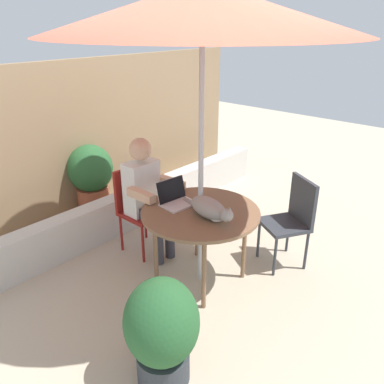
# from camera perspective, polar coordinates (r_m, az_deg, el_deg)

# --- Properties ---
(ground_plane) EXTENTS (14.00, 14.00, 0.00)m
(ground_plane) POSITION_cam_1_polar(r_m,az_deg,el_deg) (3.81, 1.15, -12.46)
(ground_plane) COLOR #BCAD93
(fence_back) EXTENTS (5.60, 0.08, 1.86)m
(fence_back) POSITION_cam_1_polar(r_m,az_deg,el_deg) (4.84, -17.53, 6.86)
(fence_back) COLOR #937756
(fence_back) RESTS_ON ground
(planter_wall_low) EXTENTS (5.04, 0.20, 0.44)m
(planter_wall_low) POSITION_cam_1_polar(r_m,az_deg,el_deg) (4.52, -11.42, -3.45)
(planter_wall_low) COLOR beige
(planter_wall_low) RESTS_ON ground
(patio_table) EXTENTS (1.05, 1.05, 0.72)m
(patio_table) POSITION_cam_1_polar(r_m,az_deg,el_deg) (3.46, 1.24, -3.59)
(patio_table) COLOR brown
(patio_table) RESTS_ON ground
(patio_umbrella) EXTENTS (2.39, 2.39, 2.51)m
(patio_umbrella) POSITION_cam_1_polar(r_m,az_deg,el_deg) (3.07, 1.54, 25.15)
(patio_umbrella) COLOR #B7B7BC
(patio_umbrella) RESTS_ON ground
(chair_occupied) EXTENTS (0.40, 0.40, 0.89)m
(chair_occupied) POSITION_cam_1_polar(r_m,az_deg,el_deg) (4.07, -8.01, -1.56)
(chair_occupied) COLOR maroon
(chair_occupied) RESTS_ON ground
(chair_empty) EXTENTS (0.55, 0.55, 0.89)m
(chair_empty) POSITION_cam_1_polar(r_m,az_deg,el_deg) (3.90, 14.49, -3.31)
(chair_empty) COLOR #33383F
(chair_empty) RESTS_ON ground
(person_seated) EXTENTS (0.48, 0.48, 1.23)m
(person_seated) POSITION_cam_1_polar(r_m,az_deg,el_deg) (3.89, -6.63, 0.02)
(person_seated) COLOR white
(person_seated) RESTS_ON ground
(laptop) EXTENTS (0.33, 0.28, 0.21)m
(laptop) POSITION_cam_1_polar(r_m,az_deg,el_deg) (3.55, -2.54, -0.69)
(laptop) COLOR silver
(laptop) RESTS_ON patio_table
(cat) EXTENTS (0.26, 0.64, 0.17)m
(cat) POSITION_cam_1_polar(r_m,az_deg,el_deg) (3.28, 2.68, -2.49)
(cat) COLOR gray
(cat) RESTS_ON patio_table
(potted_plant_near_fence) EXTENTS (0.54, 0.54, 0.91)m
(potted_plant_near_fence) POSITION_cam_1_polar(r_m,az_deg,el_deg) (4.88, -14.51, 2.16)
(potted_plant_near_fence) COLOR #9E5138
(potted_plant_near_fence) RESTS_ON ground
(potted_plant_by_chair) EXTENTS (0.50, 0.50, 0.80)m
(potted_plant_by_chair) POSITION_cam_1_polar(r_m,az_deg,el_deg) (2.68, -4.43, -19.39)
(potted_plant_by_chair) COLOR #33383D
(potted_plant_by_chair) RESTS_ON ground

